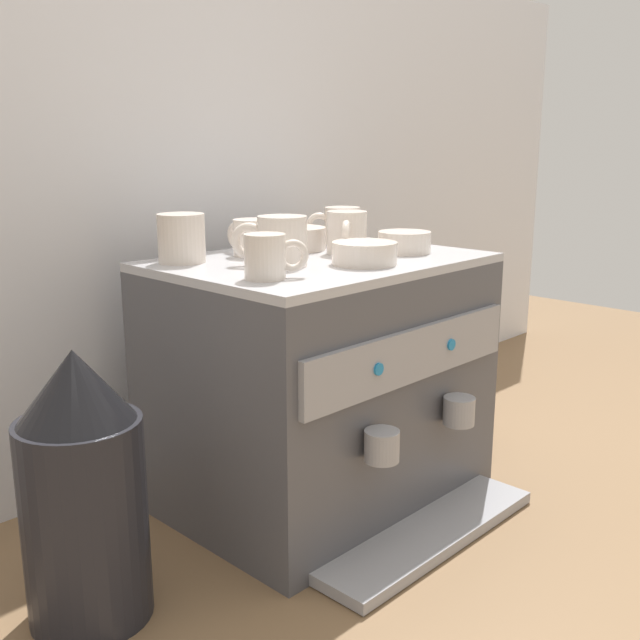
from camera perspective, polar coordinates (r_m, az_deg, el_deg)
ground_plane at (r=1.48m, az=0.00°, el=-13.05°), size 4.00×4.00×0.00m
tiled_backsplash_wall at (r=1.58m, az=-9.02°, el=9.11°), size 2.80×0.03×1.09m
espresso_machine at (r=1.39m, az=0.13°, el=-4.68°), size 0.56×0.53×0.46m
ceramic_cup_0 at (r=1.24m, az=-3.15°, el=6.07°), size 0.10×0.11×0.08m
ceramic_cup_1 at (r=1.13m, az=-4.06°, el=4.89°), size 0.09×0.07×0.07m
ceramic_cup_2 at (r=1.52m, az=1.56°, el=7.27°), size 0.10×0.09×0.07m
ceramic_cup_3 at (r=1.31m, az=-10.68°, el=6.23°), size 0.08×0.13×0.08m
ceramic_cup_4 at (r=1.37m, az=-5.34°, el=6.35°), size 0.07×0.11×0.07m
ceramic_cup_5 at (r=1.38m, az=2.20°, el=6.70°), size 0.10×0.09×0.08m
ceramic_bowl_0 at (r=1.41m, az=6.50°, el=5.93°), size 0.10×0.10×0.04m
ceramic_bowl_1 at (r=1.44m, az=-1.95°, el=6.25°), size 0.12×0.12×0.04m
ceramic_bowl_2 at (r=1.26m, az=3.37°, el=5.10°), size 0.11×0.11×0.04m
coffee_grinder at (r=1.10m, az=-17.75°, el=-12.46°), size 0.17×0.17×0.40m
milk_pitcher at (r=1.75m, az=10.79°, el=-6.54°), size 0.11×0.11×0.13m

